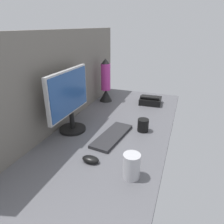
{
  "coord_description": "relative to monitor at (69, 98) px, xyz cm",
  "views": [
    {
      "loc": [
        -123.89,
        -44.82,
        67.53
      ],
      "look_at": [
        -5.45,
        0.0,
        14.0
      ],
      "focal_mm": 33.11,
      "sensor_mm": 36.0,
      "label": 1
    }
  ],
  "objects": [
    {
      "name": "monitor",
      "position": [
        0.0,
        0.0,
        0.0
      ],
      "size": [
        45.5,
        18.0,
        42.01
      ],
      "color": "black",
      "rests_on": "ground_plane"
    },
    {
      "name": "desk_phone",
      "position": [
        70.48,
        -41.73,
        -20.35
      ],
      "size": [
        17.87,
        19.78,
        8.8
      ],
      "color": "black",
      "rests_on": "ground_plane"
    },
    {
      "name": "mug_black_travel",
      "position": [
        15.62,
        -46.64,
        -19.17
      ],
      "size": [
        7.58,
        7.58,
        8.74
      ],
      "color": "black",
      "rests_on": "ground_plane"
    },
    {
      "name": "mouse",
      "position": [
        -28.61,
        -28.04,
        -21.84
      ],
      "size": [
        6.07,
        9.87,
        3.4
      ],
      "primitive_type": "ellipsoid",
      "rotation": [
        0.0,
        0.0,
        -0.05
      ],
      "color": "black",
      "rests_on": "ground_plane"
    },
    {
      "name": "keyboard",
      "position": [
        0.23,
        -29.79,
        -22.54
      ],
      "size": [
        38.38,
        17.72,
        2.0
      ],
      "primitive_type": "cube",
      "rotation": [
        0.0,
        0.0,
        -0.13
      ],
      "color": "#262628",
      "rests_on": "ground_plane"
    },
    {
      "name": "ground_plane",
      "position": [
        13.62,
        -25.14,
        -25.04
      ],
      "size": [
        180.0,
        80.0,
        3.0
      ],
      "primitive_type": "cube",
      "color": "#515156"
    },
    {
      "name": "mug_steel",
      "position": [
        -32.43,
        -51.35,
        -17.23
      ],
      "size": [
        8.3,
        8.3,
        12.6
      ],
      "color": "#B2B2B7",
      "rests_on": "ground_plane"
    },
    {
      "name": "lava_lamp",
      "position": [
        64.37,
        -0.06,
        -6.84
      ],
      "size": [
        12.16,
        12.16,
        39.79
      ],
      "color": "black",
      "rests_on": "ground_plane"
    },
    {
      "name": "cubicle_wall_back",
      "position": [
        13.62,
        12.36,
        8.96
      ],
      "size": [
        180.0,
        5.0,
        65.0
      ],
      "color": "slate",
      "rests_on": "ground_plane"
    }
  ]
}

